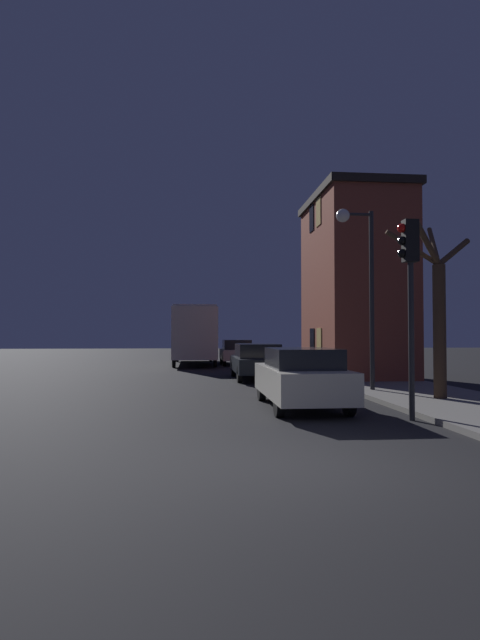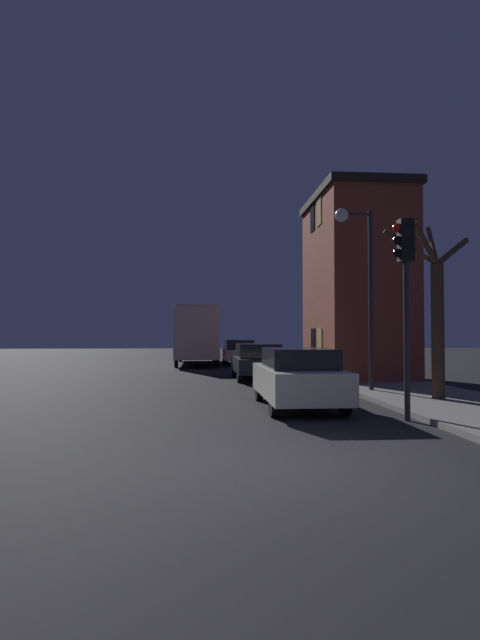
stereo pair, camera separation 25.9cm
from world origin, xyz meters
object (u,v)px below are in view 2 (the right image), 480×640
object	(u,v)px
streetlamp	(359,264)
bus	(197,331)
bare_tree	(436,311)
car_near_lane	(298,377)
car_far_lane	(239,352)
traffic_light	(405,276)
car_mid_lane	(257,361)

from	to	relation	value
streetlamp	bus	distance (m)	16.80
streetlamp	bare_tree	size ratio (longest dim) A/B	1.16
car_near_lane	car_far_lane	xyz separation A→B (m)	(-0.01, 17.99, 0.02)
streetlamp	traffic_light	bearing A→B (deg)	-96.90
traffic_light	car_near_lane	bearing A→B (deg)	133.04
traffic_light	bare_tree	xyz separation A→B (m)	(1.93, 2.53, -0.62)
car_far_lane	streetlamp	bearing A→B (deg)	-80.78
bare_tree	bus	bearing A→B (deg)	109.37
streetlamp	bare_tree	world-z (taller)	streetlamp
bare_tree	bus	size ratio (longest dim) A/B	0.51
car_near_lane	traffic_light	bearing A→B (deg)	-46.96
bare_tree	car_near_lane	xyz separation A→B (m)	(-3.82, -0.50, -1.67)
traffic_light	car_near_lane	size ratio (longest dim) A/B	1.00
traffic_light	car_mid_lane	bearing A→B (deg)	101.20
traffic_light	bare_tree	bearing A→B (deg)	52.67
car_near_lane	bus	bearing A→B (deg)	97.80
streetlamp	bare_tree	bearing A→B (deg)	-58.57
traffic_light	bare_tree	size ratio (longest dim) A/B	0.89
streetlamp	car_mid_lane	world-z (taller)	streetlamp
streetlamp	traffic_light	xyz separation A→B (m)	(-0.57, -4.74, -0.93)
car_near_lane	car_far_lane	size ratio (longest dim) A/B	0.99
bare_tree	car_near_lane	world-z (taller)	bare_tree
traffic_light	car_far_lane	distance (m)	20.24
traffic_light	car_near_lane	xyz separation A→B (m)	(-1.90, 2.03, -2.29)
bus	car_near_lane	distance (m)	18.84
car_near_lane	car_mid_lane	distance (m)	7.93
bus	car_far_lane	size ratio (longest dim) A/B	2.20
streetlamp	car_far_lane	size ratio (longest dim) A/B	1.30
bus	car_mid_lane	xyz separation A→B (m)	(2.48, -10.70, -1.29)
bare_tree	car_near_lane	bearing A→B (deg)	-172.59
traffic_light	bare_tree	distance (m)	3.24
bare_tree	car_mid_lane	world-z (taller)	bare_tree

